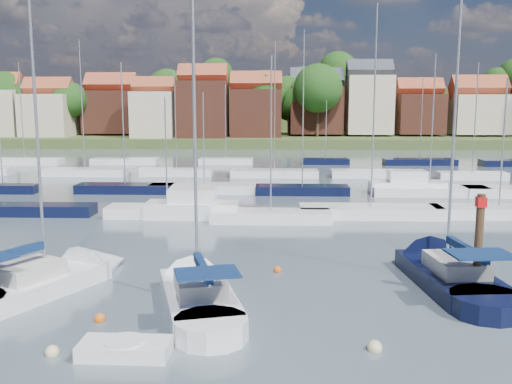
{
  "coord_description": "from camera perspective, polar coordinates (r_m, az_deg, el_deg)",
  "views": [
    {
      "loc": [
        1.04,
        -22.24,
        8.72
      ],
      "look_at": [
        -0.28,
        14.0,
        2.95
      ],
      "focal_mm": 40.0,
      "sensor_mm": 36.0,
      "label": 1
    }
  ],
  "objects": [
    {
      "name": "ground",
      "position": [
        62.85,
        1.11,
        1.07
      ],
      "size": [
        260.0,
        260.0,
        0.0
      ],
      "primitive_type": "plane",
      "color": "#44525C",
      "rests_on": "ground"
    },
    {
      "name": "sailboat_left",
      "position": [
        29.03,
        -19.22,
        -8.22
      ],
      "size": [
        7.26,
        10.67,
        14.39
      ],
      "rotation": [
        0.0,
        0.0,
        1.1
      ],
      "color": "white",
      "rests_on": "ground"
    },
    {
      "name": "sailboat_centre",
      "position": [
        25.87,
        -6.08,
        -9.87
      ],
      "size": [
        5.49,
        10.92,
        14.4
      ],
      "rotation": [
        0.0,
        0.0,
        1.84
      ],
      "color": "white",
      "rests_on": "ground"
    },
    {
      "name": "sailboat_navy",
      "position": [
        30.28,
        17.83,
        -7.44
      ],
      "size": [
        4.29,
        11.92,
        16.15
      ],
      "rotation": [
        0.0,
        0.0,
        1.68
      ],
      "color": "black",
      "rests_on": "ground"
    },
    {
      "name": "tender",
      "position": [
        20.94,
        -12.98,
        -15.03
      ],
      "size": [
        3.15,
        1.51,
        0.68
      ],
      "rotation": [
        0.0,
        0.0,
        -0.02
      ],
      "color": "white",
      "rests_on": "ground"
    },
    {
      "name": "timber_piling",
      "position": [
        27.24,
        21.23,
        -7.01
      ],
      "size": [
        0.4,
        0.4,
        7.0
      ],
      "color": "#4C331E",
      "rests_on": "ground"
    },
    {
      "name": "buoy_b",
      "position": [
        21.8,
        -19.69,
        -15.09
      ],
      "size": [
        0.5,
        0.5,
        0.5
      ],
      "primitive_type": "sphere",
      "color": "beige",
      "rests_on": "ground"
    },
    {
      "name": "buoy_c",
      "position": [
        24.27,
        -15.34,
        -12.35
      ],
      "size": [
        0.47,
        0.47,
        0.47
      ],
      "primitive_type": "sphere",
      "color": "#D85914",
      "rests_on": "ground"
    },
    {
      "name": "buoy_d",
      "position": [
        21.38,
        11.77,
        -15.23
      ],
      "size": [
        0.54,
        0.54,
        0.54
      ],
      "primitive_type": "sphere",
      "color": "beige",
      "rests_on": "ground"
    },
    {
      "name": "buoy_e",
      "position": [
        29.79,
        2.17,
        -7.98
      ],
      "size": [
        0.42,
        0.42,
        0.42
      ],
      "primitive_type": "sphere",
      "color": "#D85914",
      "rests_on": "ground"
    },
    {
      "name": "marina_field",
      "position": [
        57.99,
        2.92,
        0.81
      ],
      "size": [
        79.62,
        41.41,
        15.93
      ],
      "color": "white",
      "rests_on": "ground"
    },
    {
      "name": "far_shore_town",
      "position": [
        154.96,
        2.54,
        7.51
      ],
      "size": [
        212.46,
        90.0,
        22.27
      ],
      "color": "#3C4924",
      "rests_on": "ground"
    }
  ]
}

